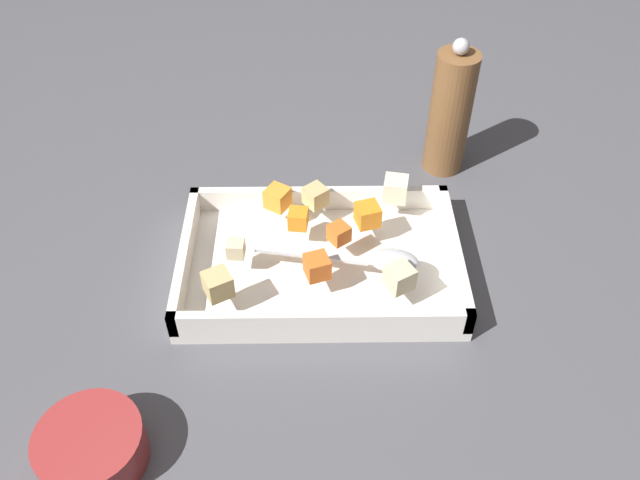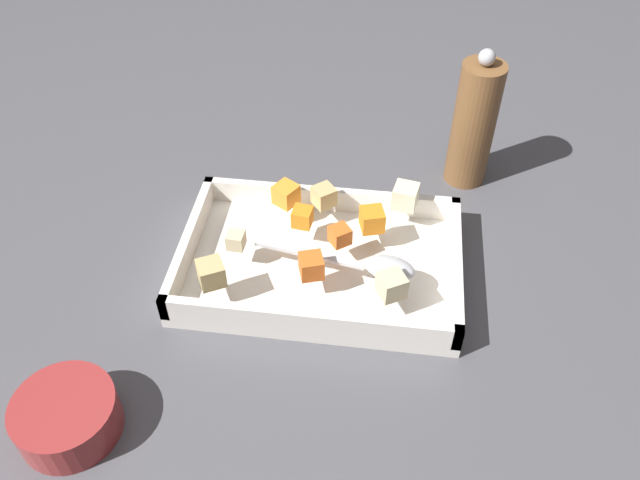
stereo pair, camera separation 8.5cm
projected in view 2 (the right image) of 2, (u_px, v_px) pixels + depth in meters
ground_plane at (330, 267)px, 0.90m from camera, size 4.00×4.00×0.00m
baking_dish at (320, 264)px, 0.88m from camera, size 0.37×0.24×0.05m
carrot_chunk_front_center at (286, 194)px, 0.91m from camera, size 0.04×0.04×0.03m
carrot_chunk_corner_nw at (311, 266)px, 0.81m from camera, size 0.04×0.04×0.03m
carrot_chunk_far_right at (340, 234)px, 0.86m from camera, size 0.03×0.03×0.02m
carrot_chunk_mid_right at (372, 219)px, 0.87m from camera, size 0.04×0.04×0.03m
carrot_chunk_rim_edge at (302, 217)px, 0.88m from camera, size 0.03×0.03×0.03m
potato_chunk_back_center at (236, 240)px, 0.85m from camera, size 0.02×0.02×0.02m
potato_chunk_corner_ne at (211, 273)px, 0.80m from camera, size 0.04×0.04×0.03m
potato_chunk_corner_se at (324, 196)px, 0.91m from camera, size 0.04×0.04×0.03m
potato_chunk_mid_left at (405, 196)px, 0.90m from camera, size 0.04×0.04×0.03m
potato_chunk_corner_sw at (392, 285)px, 0.79m from camera, size 0.04×0.04×0.03m
serving_spoon at (379, 266)px, 0.82m from camera, size 0.21×0.06×0.02m
pepper_mill at (474, 124)px, 0.97m from camera, size 0.06×0.06×0.22m
small_prep_bowl at (67, 416)px, 0.71m from camera, size 0.11×0.11×0.05m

